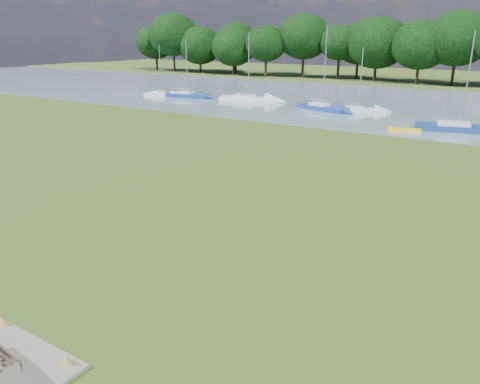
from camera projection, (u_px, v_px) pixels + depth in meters
The scene contains 11 objects.
ground at pixel (257, 212), 23.49m from camera, with size 220.00×220.00×0.00m, color #536128.
river at pixel (432, 107), 57.04m from camera, with size 220.00×40.00×0.10m, color slate.
far_bank at pixel (468, 86), 81.01m from camera, with size 220.00×20.00×0.40m, color #4C6626.
kayak at pixel (404, 130), 42.59m from camera, with size 2.89×0.67×0.29m, color yellow.
tree_line at pixel (411, 42), 80.30m from camera, with size 125.33×9.99×12.09m.
sailboat_0 at pixel (248, 98), 61.72m from camera, with size 8.00×3.40×8.58m.
sailboat_2 at pixel (187, 94), 65.23m from camera, with size 6.50×2.51×7.80m.
sailboat_3 at pixel (161, 93), 66.80m from camera, with size 5.25×2.36×7.00m.
sailboat_4 at pixel (322, 106), 54.41m from camera, with size 6.82×3.78×9.37m.
sailboat_5 at pixel (358, 109), 52.97m from camera, with size 5.74×3.67×7.06m.
sailboat_7 at pixel (460, 126), 42.53m from camera, with size 8.19×4.06×8.75m.
Camera 1 is at (11.06, -18.96, 8.47)m, focal length 35.00 mm.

